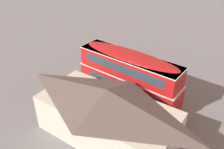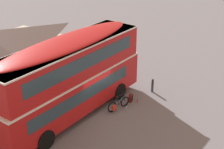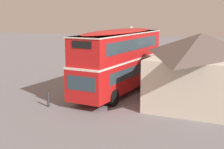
# 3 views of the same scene
# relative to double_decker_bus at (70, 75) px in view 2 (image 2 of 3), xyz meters

# --- Properties ---
(ground_plane) EXTENTS (120.00, 120.00, 0.00)m
(ground_plane) POSITION_rel_double_decker_bus_xyz_m (0.87, -0.71, -2.64)
(ground_plane) COLOR slate
(double_decker_bus) EXTENTS (10.69, 3.51, 4.79)m
(double_decker_bus) POSITION_rel_double_decker_bus_xyz_m (0.00, 0.00, 0.00)
(double_decker_bus) COLOR black
(double_decker_bus) RESTS_ON ground
(touring_bicycle) EXTENTS (1.65, 0.70, 1.03)m
(touring_bicycle) POSITION_rel_double_decker_bus_xyz_m (1.88, -2.11, -2.27)
(touring_bicycle) COLOR black
(touring_bicycle) RESTS_ON ground
(backpack_on_ground) EXTENTS (0.36, 0.32, 0.56)m
(backpack_on_ground) POSITION_rel_double_decker_bus_xyz_m (3.14, -2.31, -2.35)
(backpack_on_ground) COLOR maroon
(backpack_on_ground) RESTS_ON ground
(water_bottle_clear_plastic) EXTENTS (0.08, 0.08, 0.21)m
(water_bottle_clear_plastic) POSITION_rel_double_decker_bus_xyz_m (2.26, -2.48, -2.54)
(water_bottle_clear_plastic) COLOR silver
(water_bottle_clear_plastic) RESTS_ON ground
(water_bottle_red_squeeze) EXTENTS (0.07, 0.07, 0.26)m
(water_bottle_red_squeeze) POSITION_rel_double_decker_bus_xyz_m (3.29, -2.75, -2.52)
(water_bottle_red_squeeze) COLOR #D84C33
(water_bottle_red_squeeze) RESTS_ON ground
(kerb_bollard) EXTENTS (0.16, 0.16, 0.97)m
(kerb_bollard) POSITION_rel_double_decker_bus_xyz_m (5.12, -2.94, -2.15)
(kerb_bollard) COLOR #333338
(kerb_bollard) RESTS_ON ground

